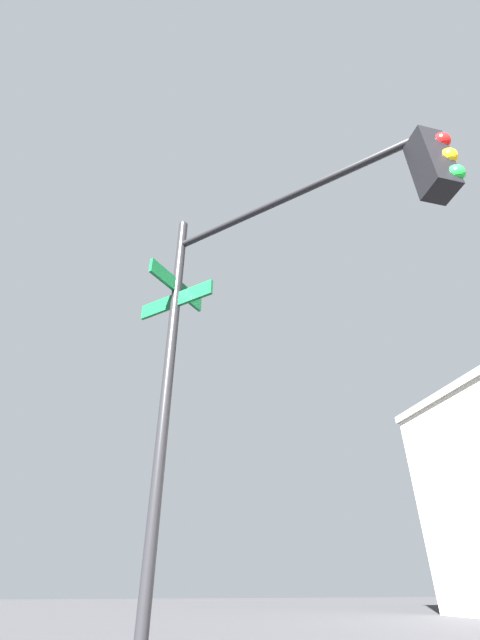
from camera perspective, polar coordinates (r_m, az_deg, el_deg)
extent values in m
cylinder|color=black|center=(4.60, -10.31, -12.22)|extent=(0.12, 0.12, 5.54)
cylinder|color=black|center=(5.25, 6.12, 16.19)|extent=(2.28, 2.29, 0.09)
cube|color=black|center=(4.74, 24.73, 18.75)|extent=(0.28, 0.28, 0.80)
sphere|color=red|center=(4.94, 25.82, 21.09)|extent=(0.18, 0.18, 0.18)
sphere|color=orange|center=(4.75, 26.57, 19.25)|extent=(0.18, 0.18, 0.18)
sphere|color=green|center=(4.57, 27.36, 17.25)|extent=(0.18, 0.18, 0.18)
cube|color=#0F5128|center=(5.27, -8.79, 2.66)|extent=(0.81, 0.81, 0.20)
cube|color=#0F5128|center=(5.40, -8.60, 4.57)|extent=(0.74, 0.73, 0.20)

